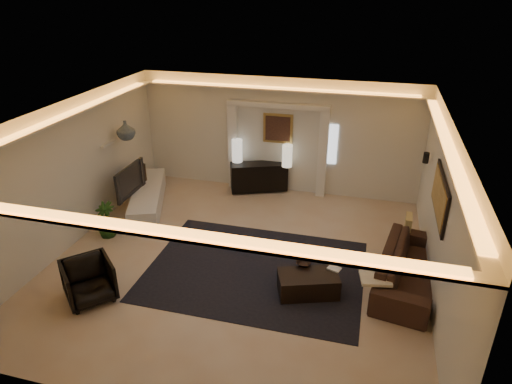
% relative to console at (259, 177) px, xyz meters
% --- Properties ---
extents(floor, '(7.00, 7.00, 0.00)m').
position_rel_console_xyz_m(floor, '(0.42, -3.25, -0.40)').
color(floor, '#C2B19B').
rests_on(floor, ground).
extents(ceiling, '(7.00, 7.00, 0.00)m').
position_rel_console_xyz_m(ceiling, '(0.42, -3.25, 2.50)').
color(ceiling, white).
rests_on(ceiling, ground).
extents(wall_back, '(7.00, 0.00, 7.00)m').
position_rel_console_xyz_m(wall_back, '(0.42, 0.25, 1.05)').
color(wall_back, silver).
rests_on(wall_back, ground).
extents(wall_front, '(7.00, 0.00, 7.00)m').
position_rel_console_xyz_m(wall_front, '(0.42, -6.75, 1.05)').
color(wall_front, silver).
rests_on(wall_front, ground).
extents(wall_left, '(0.00, 7.00, 7.00)m').
position_rel_console_xyz_m(wall_left, '(-3.08, -3.25, 1.05)').
color(wall_left, silver).
rests_on(wall_left, ground).
extents(wall_right, '(0.00, 7.00, 7.00)m').
position_rel_console_xyz_m(wall_right, '(3.92, -3.25, 1.05)').
color(wall_right, silver).
rests_on(wall_right, ground).
extents(cove_soffit, '(7.00, 7.00, 0.04)m').
position_rel_console_xyz_m(cove_soffit, '(0.42, -3.25, 2.22)').
color(cove_soffit, silver).
rests_on(cove_soffit, ceiling).
extents(daylight_slit, '(0.25, 0.03, 1.00)m').
position_rel_console_xyz_m(daylight_slit, '(1.77, 0.23, 0.95)').
color(daylight_slit, white).
rests_on(daylight_slit, wall_back).
extents(area_rug, '(4.00, 3.00, 0.01)m').
position_rel_console_xyz_m(area_rug, '(0.82, -3.45, -0.39)').
color(area_rug, black).
rests_on(area_rug, ground).
extents(pilaster_left, '(0.22, 0.20, 2.20)m').
position_rel_console_xyz_m(pilaster_left, '(-0.73, 0.15, 0.70)').
color(pilaster_left, silver).
rests_on(pilaster_left, ground).
extents(pilaster_right, '(0.22, 0.20, 2.20)m').
position_rel_console_xyz_m(pilaster_right, '(1.57, 0.15, 0.70)').
color(pilaster_right, silver).
rests_on(pilaster_right, ground).
extents(alcove_header, '(2.52, 0.20, 0.12)m').
position_rel_console_xyz_m(alcove_header, '(0.42, 0.15, 1.85)').
color(alcove_header, silver).
rests_on(alcove_header, wall_back).
extents(painting_frame, '(0.74, 0.04, 0.74)m').
position_rel_console_xyz_m(painting_frame, '(0.42, 0.22, 1.25)').
color(painting_frame, tan).
rests_on(painting_frame, wall_back).
extents(painting_canvas, '(0.62, 0.02, 0.62)m').
position_rel_console_xyz_m(painting_canvas, '(0.42, 0.19, 1.25)').
color(painting_canvas, '#4C2D1E').
rests_on(painting_canvas, wall_back).
extents(art_panel_frame, '(0.04, 1.64, 0.74)m').
position_rel_console_xyz_m(art_panel_frame, '(3.89, -2.95, 1.30)').
color(art_panel_frame, black).
rests_on(art_panel_frame, wall_right).
extents(art_panel_gold, '(0.02, 1.50, 0.62)m').
position_rel_console_xyz_m(art_panel_gold, '(3.87, -2.95, 1.30)').
color(art_panel_gold, tan).
rests_on(art_panel_gold, wall_right).
extents(wall_sconce, '(0.12, 0.12, 0.22)m').
position_rel_console_xyz_m(wall_sconce, '(3.80, -1.05, 1.28)').
color(wall_sconce, black).
rests_on(wall_sconce, wall_right).
extents(wall_niche, '(0.10, 0.55, 0.04)m').
position_rel_console_xyz_m(wall_niche, '(-3.02, -1.85, 1.25)').
color(wall_niche, silver).
rests_on(wall_niche, wall_left).
extents(console, '(1.50, 0.96, 0.72)m').
position_rel_console_xyz_m(console, '(0.00, 0.00, 0.00)').
color(console, black).
rests_on(console, ground).
extents(lamp_left, '(0.32, 0.32, 0.59)m').
position_rel_console_xyz_m(lamp_left, '(-0.57, 0.00, 0.69)').
color(lamp_left, silver).
rests_on(lamp_left, console).
extents(lamp_right, '(0.28, 0.28, 0.56)m').
position_rel_console_xyz_m(lamp_right, '(0.72, 0.00, 0.69)').
color(lamp_right, beige).
rests_on(lamp_right, console).
extents(media_ledge, '(1.52, 2.62, 0.48)m').
position_rel_console_xyz_m(media_ledge, '(-2.36, -1.56, -0.18)').
color(media_ledge, silver).
rests_on(media_ledge, ground).
extents(tv, '(1.22, 0.17, 0.70)m').
position_rel_console_xyz_m(tv, '(-2.68, -1.91, 0.40)').
color(tv, black).
rests_on(tv, media_ledge).
extents(figurine, '(0.17, 0.17, 0.42)m').
position_rel_console_xyz_m(figurine, '(-2.68, -1.10, 0.24)').
color(figurine, black).
rests_on(figurine, media_ledge).
extents(ginger_jar, '(0.50, 0.50, 0.43)m').
position_rel_console_xyz_m(ginger_jar, '(-2.73, -1.55, 1.49)').
color(ginger_jar, '#45566E').
rests_on(ginger_jar, wall_niche).
extents(plant, '(0.49, 0.49, 0.77)m').
position_rel_console_xyz_m(plant, '(-2.56, -3.03, -0.01)').
color(plant, '#1D4314').
rests_on(plant, ground).
extents(sofa, '(2.52, 1.33, 0.70)m').
position_rel_console_xyz_m(sofa, '(3.57, -3.14, -0.05)').
color(sofa, '#36261A').
rests_on(sofa, ground).
extents(throw_blanket, '(0.56, 0.49, 0.05)m').
position_rel_console_xyz_m(throw_blanket, '(2.99, -3.92, 0.15)').
color(throw_blanket, white).
rests_on(throw_blanket, sofa).
extents(throw_pillow, '(0.14, 0.40, 0.40)m').
position_rel_console_xyz_m(throw_pillow, '(3.57, -1.93, 0.15)').
color(throw_pillow, tan).
rests_on(throw_pillow, sofa).
extents(coffee_table, '(1.15, 0.87, 0.38)m').
position_rel_console_xyz_m(coffee_table, '(1.89, -3.89, -0.20)').
color(coffee_table, black).
rests_on(coffee_table, ground).
extents(bowl, '(0.28, 0.28, 0.07)m').
position_rel_console_xyz_m(bowl, '(1.75, -3.61, 0.04)').
color(bowl, black).
rests_on(bowl, coffee_table).
extents(magazine, '(0.26, 0.23, 0.03)m').
position_rel_console_xyz_m(magazine, '(2.29, -3.61, 0.02)').
color(magazine, silver).
rests_on(magazine, coffee_table).
extents(armchair, '(1.11, 1.11, 0.72)m').
position_rel_console_xyz_m(armchair, '(-1.69, -4.97, -0.04)').
color(armchair, black).
rests_on(armchair, ground).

